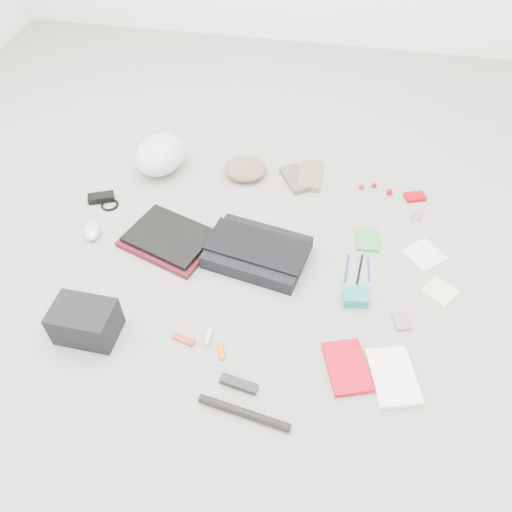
% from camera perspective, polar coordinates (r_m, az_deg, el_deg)
% --- Properties ---
extents(ground_plane, '(4.00, 4.00, 0.00)m').
position_cam_1_polar(ground_plane, '(2.01, 0.00, -0.95)').
color(ground_plane, gray).
extents(messenger_bag, '(0.43, 0.34, 0.06)m').
position_cam_1_polar(messenger_bag, '(2.01, 0.15, 0.41)').
color(messenger_bag, black).
rests_on(messenger_bag, ground_plane).
extents(bag_flap, '(0.43, 0.26, 0.01)m').
position_cam_1_polar(bag_flap, '(1.99, 0.15, 1.14)').
color(bag_flap, black).
rests_on(bag_flap, messenger_bag).
extents(laptop_sleeve, '(0.43, 0.38, 0.03)m').
position_cam_1_polar(laptop_sleeve, '(2.12, -9.77, 1.82)').
color(laptop_sleeve, '#52121D').
rests_on(laptop_sleeve, ground_plane).
extents(laptop, '(0.39, 0.34, 0.02)m').
position_cam_1_polar(laptop, '(2.10, -9.86, 2.27)').
color(laptop, black).
rests_on(laptop, laptop_sleeve).
extents(bike_helmet, '(0.28, 0.32, 0.17)m').
position_cam_1_polar(bike_helmet, '(2.46, -10.90, 11.31)').
color(bike_helmet, white).
rests_on(bike_helmet, ground_plane).
extents(beanie, '(0.21, 0.21, 0.07)m').
position_cam_1_polar(beanie, '(2.41, -1.24, 9.94)').
color(beanie, '#7C614D').
rests_on(beanie, ground_plane).
extents(mitten_left, '(0.18, 0.21, 0.03)m').
position_cam_1_polar(mitten_left, '(2.39, 4.56, 8.76)').
color(mitten_left, brown).
rests_on(mitten_left, ground_plane).
extents(mitten_right, '(0.10, 0.20, 0.03)m').
position_cam_1_polar(mitten_right, '(2.41, 6.21, 9.12)').
color(mitten_right, '#796952').
rests_on(mitten_right, ground_plane).
extents(power_brick, '(0.13, 0.09, 0.03)m').
position_cam_1_polar(power_brick, '(2.38, -17.28, 6.39)').
color(power_brick, black).
rests_on(power_brick, ground_plane).
extents(cable_coil, '(0.10, 0.10, 0.01)m').
position_cam_1_polar(cable_coil, '(2.35, -16.38, 5.64)').
color(cable_coil, black).
rests_on(cable_coil, ground_plane).
extents(mouse, '(0.10, 0.13, 0.04)m').
position_cam_1_polar(mouse, '(2.23, -18.25, 2.72)').
color(mouse, silver).
rests_on(mouse, ground_plane).
extents(camera_bag, '(0.22, 0.16, 0.14)m').
position_cam_1_polar(camera_bag, '(1.86, -18.92, -7.11)').
color(camera_bag, black).
rests_on(camera_bag, ground_plane).
extents(multitool, '(0.09, 0.04, 0.01)m').
position_cam_1_polar(multitool, '(1.81, -8.28, -9.42)').
color(multitool, '#AB2F1F').
rests_on(multitool, ground_plane).
extents(toiletry_tube_white, '(0.02, 0.07, 0.02)m').
position_cam_1_polar(toiletry_tube_white, '(1.80, -5.46, -9.15)').
color(toiletry_tube_white, silver).
rests_on(toiletry_tube_white, ground_plane).
extents(toiletry_tube_orange, '(0.04, 0.07, 0.02)m').
position_cam_1_polar(toiletry_tube_orange, '(1.77, -4.01, -10.76)').
color(toiletry_tube_orange, orange).
rests_on(toiletry_tube_orange, ground_plane).
extents(u_lock, '(0.13, 0.05, 0.03)m').
position_cam_1_polar(u_lock, '(1.70, -1.97, -14.42)').
color(u_lock, black).
rests_on(u_lock, ground_plane).
extents(bike_pump, '(0.31, 0.07, 0.03)m').
position_cam_1_polar(bike_pump, '(1.66, -1.37, -17.48)').
color(bike_pump, black).
rests_on(bike_pump, ground_plane).
extents(book_red, '(0.19, 0.23, 0.02)m').
position_cam_1_polar(book_red, '(1.76, 10.36, -12.37)').
color(book_red, red).
rests_on(book_red, ground_plane).
extents(book_white, '(0.20, 0.24, 0.02)m').
position_cam_1_polar(book_white, '(1.78, 15.39, -13.13)').
color(book_white, white).
rests_on(book_white, ground_plane).
extents(notepad, '(0.10, 0.13, 0.01)m').
position_cam_1_polar(notepad, '(2.15, 12.60, 1.81)').
color(notepad, '#398A3D').
rests_on(notepad, ground_plane).
extents(pen_blue, '(0.01, 0.15, 0.01)m').
position_cam_1_polar(pen_blue, '(2.03, 10.34, -1.35)').
color(pen_blue, navy).
rests_on(pen_blue, ground_plane).
extents(pen_black, '(0.02, 0.16, 0.01)m').
position_cam_1_polar(pen_black, '(2.03, 11.78, -1.48)').
color(pen_black, black).
rests_on(pen_black, ground_plane).
extents(pen_navy, '(0.02, 0.13, 0.01)m').
position_cam_1_polar(pen_navy, '(2.04, 12.75, -1.46)').
color(pen_navy, navy).
rests_on(pen_navy, ground_plane).
extents(accordion_wallet, '(0.10, 0.09, 0.05)m').
position_cam_1_polar(accordion_wallet, '(1.92, 11.27, -4.61)').
color(accordion_wallet, teal).
rests_on(accordion_wallet, ground_plane).
extents(card_deck, '(0.07, 0.09, 0.01)m').
position_cam_1_polar(card_deck, '(1.91, 16.27, -7.18)').
color(card_deck, gray).
rests_on(card_deck, ground_plane).
extents(napkin_top, '(0.19, 0.19, 0.01)m').
position_cam_1_polar(napkin_top, '(2.16, 18.71, 0.12)').
color(napkin_top, silver).
rests_on(napkin_top, ground_plane).
extents(napkin_bottom, '(0.15, 0.15, 0.01)m').
position_cam_1_polar(napkin_bottom, '(2.05, 20.30, -3.79)').
color(napkin_bottom, beige).
rests_on(napkin_bottom, ground_plane).
extents(lollipop_a, '(0.03, 0.03, 0.03)m').
position_cam_1_polar(lollipop_a, '(2.39, 11.98, 7.82)').
color(lollipop_a, '#AD192A').
rests_on(lollipop_a, ground_plane).
extents(lollipop_b, '(0.03, 0.03, 0.02)m').
position_cam_1_polar(lollipop_b, '(2.41, 13.36, 7.88)').
color(lollipop_b, '#9D0E00').
rests_on(lollipop_b, ground_plane).
extents(lollipop_c, '(0.03, 0.03, 0.03)m').
position_cam_1_polar(lollipop_c, '(2.39, 15.01, 7.07)').
color(lollipop_c, '#AD0203').
rests_on(lollipop_c, ground_plane).
extents(altoids_tin, '(0.10, 0.08, 0.02)m').
position_cam_1_polar(altoids_tin, '(2.40, 17.70, 6.47)').
color(altoids_tin, '#A7040A').
rests_on(altoids_tin, ground_plane).
extents(stamp_sheet, '(0.06, 0.07, 0.00)m').
position_cam_1_polar(stamp_sheet, '(2.32, 17.94, 4.43)').
color(stamp_sheet, gray).
rests_on(stamp_sheet, ground_plane).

